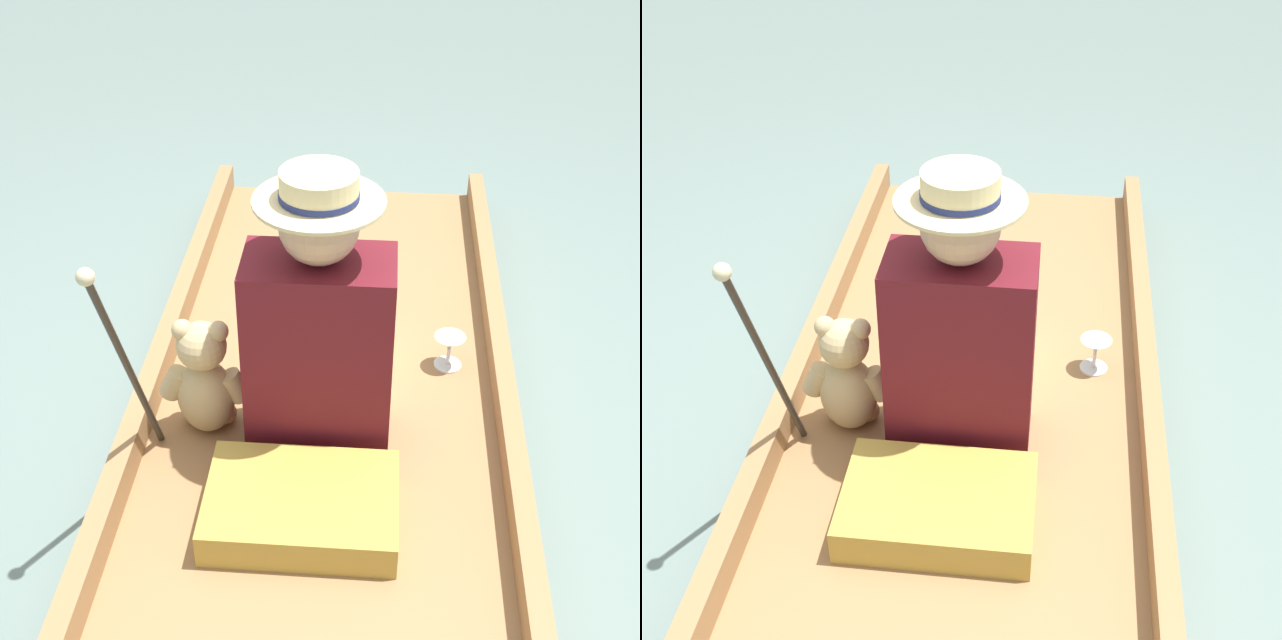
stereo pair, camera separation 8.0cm
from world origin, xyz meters
TOP-DOWN VIEW (x-y plane):
  - ground_plane at (0.00, 0.00)m, footprint 16.00×16.00m
  - punt_boat at (0.00, 0.00)m, footprint 1.20×3.06m
  - seat_cushion at (-0.03, -0.48)m, footprint 0.53×0.37m
  - seated_person at (-0.01, -0.06)m, footprint 0.42×0.76m
  - teddy_bear at (-0.36, -0.12)m, footprint 0.29×0.17m
  - wine_glass at (0.40, 0.26)m, footprint 0.11×0.11m
  - walking_cane at (-0.50, -0.40)m, footprint 0.04×0.41m

SIDE VIEW (x-z plane):
  - ground_plane at x=0.00m, z-range 0.00..0.00m
  - punt_boat at x=0.00m, z-range -0.04..0.17m
  - seat_cushion at x=-0.03m, z-range 0.10..0.21m
  - wine_glass at x=0.40m, z-range 0.13..0.25m
  - teddy_bear at x=-0.36m, z-range 0.09..0.50m
  - seated_person at x=-0.01m, z-range -0.01..0.89m
  - walking_cane at x=-0.50m, z-range 0.17..1.03m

